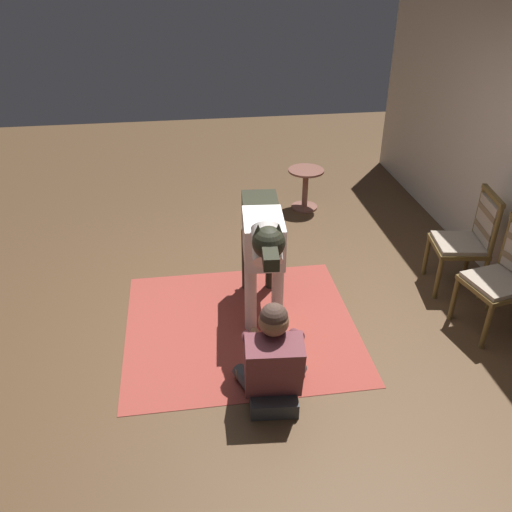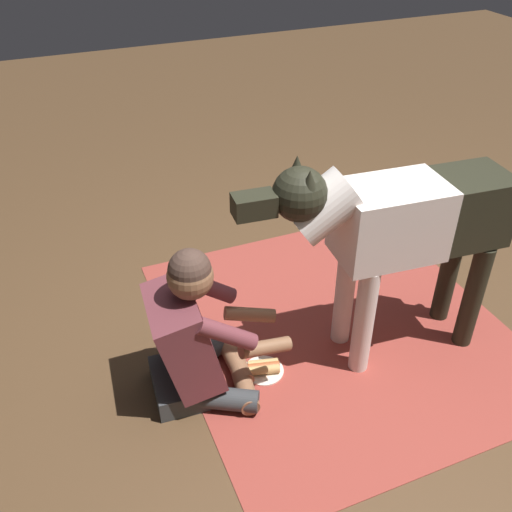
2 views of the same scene
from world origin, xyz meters
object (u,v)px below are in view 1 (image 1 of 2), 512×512
Objects in this scene: hot_dog_on_plate at (268,363)px; round_side_table at (305,185)px; large_dog at (263,239)px; dining_chair_right_of_pair at (507,273)px; dining_chair_left_of_pair at (470,237)px; person_sitting_on_floor at (273,362)px.

round_side_table is (-2.81, 0.93, 0.28)m from hot_dog_on_plate.
hot_dog_on_plate is at bearing -4.72° from large_dog.
large_dog reaches higher than round_side_table.
large_dog is 3.01× the size of round_side_table.
hot_dog_on_plate is at bearing -18.28° from round_side_table.
round_side_table is (-2.59, -1.10, -0.23)m from dining_chair_right_of_pair.
dining_chair_left_of_pair is 0.64× the size of large_dog.
person_sitting_on_floor is at bearing -59.83° from dining_chair_left_of_pair.
hot_dog_on_plate is at bearing -83.88° from dining_chair_right_of_pair.
dining_chair_left_of_pair is 2.39m from person_sitting_on_floor.
dining_chair_left_of_pair is at bearing 120.17° from person_sitting_on_floor.
round_side_table is at bearing 161.72° from hot_dog_on_plate.
dining_chair_right_of_pair is at bearing 105.26° from person_sitting_on_floor.
hot_dog_on_plate is (0.22, -2.03, -0.52)m from dining_chair_right_of_pair.
person_sitting_on_floor reaches higher than hot_dog_on_plate.
person_sitting_on_floor is 0.54× the size of large_dog.
dining_chair_right_of_pair is at bearing -0.05° from dining_chair_left_of_pair.
round_side_table is (-2.13, 0.87, -0.46)m from large_dog.
person_sitting_on_floor is at bearing -4.72° from large_dog.
round_side_table is at bearing 157.79° from large_dog.
large_dog is at bearing 175.28° from hot_dog_on_plate.
hot_dog_on_plate is (0.67, -0.06, -0.74)m from large_dog.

